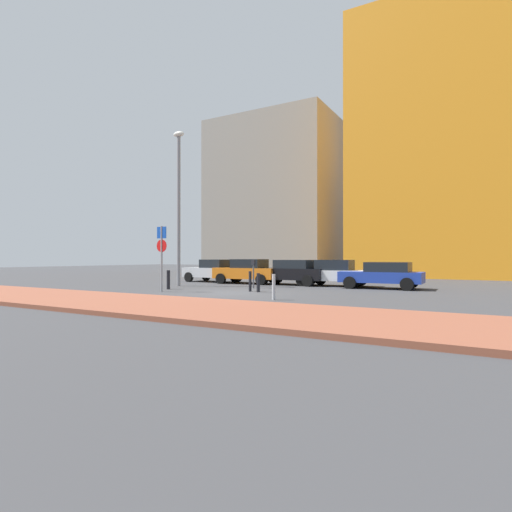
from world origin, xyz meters
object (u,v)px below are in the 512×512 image
(parked_car_blue, at_px, (383,274))
(traffic_bollard_near, at_px, (250,281))
(parking_sign_post, at_px, (162,250))
(traffic_bollard_far, at_px, (274,287))
(street_lamp, at_px, (179,197))
(parked_car_black, at_px, (293,272))
(traffic_bollard_edge, at_px, (168,280))
(parked_car_white, at_px, (332,273))
(parked_car_orange, at_px, (248,271))
(parked_car_silver, at_px, (214,271))
(traffic_bollard_mid, at_px, (258,283))
(parking_meter, at_px, (253,270))

(parked_car_blue, bearing_deg, traffic_bollard_near, -135.61)
(parking_sign_post, xyz_separation_m, traffic_bollard_far, (6.33, -0.69, -1.46))
(traffic_bollard_far, bearing_deg, street_lamp, 153.48)
(parked_car_black, distance_m, traffic_bollard_edge, 7.46)
(parked_car_white, bearing_deg, parked_car_orange, -174.25)
(traffic_bollard_edge, bearing_deg, traffic_bollard_near, 11.98)
(traffic_bollard_near, bearing_deg, parking_sign_post, -148.12)
(parking_sign_post, bearing_deg, traffic_bollard_edge, 119.95)
(parked_car_silver, bearing_deg, parked_car_black, -0.54)
(parked_car_blue, xyz_separation_m, traffic_bollard_far, (-2.32, -7.88, -0.24))
(traffic_bollard_mid, bearing_deg, traffic_bollard_far, -50.94)
(parked_car_orange, bearing_deg, parked_car_silver, 172.38)
(traffic_bollard_mid, height_order, traffic_bollard_edge, traffic_bollard_edge)
(parked_car_blue, relative_size, traffic_bollard_edge, 4.30)
(parked_car_black, bearing_deg, parking_sign_post, -113.67)
(parked_car_orange, bearing_deg, parked_car_blue, -0.23)
(traffic_bollard_far, bearing_deg, traffic_bollard_mid, 129.06)
(parked_car_orange, relative_size, street_lamp, 0.47)
(parking_meter, relative_size, street_lamp, 0.17)
(parked_car_black, relative_size, parked_car_white, 0.97)
(parking_sign_post, height_order, traffic_bollard_mid, parking_sign_post)
(parked_car_black, height_order, parked_car_blue, parked_car_black)
(traffic_bollard_near, bearing_deg, parking_meter, 115.86)
(traffic_bollard_far, bearing_deg, traffic_bollard_edge, 164.29)
(parked_car_black, xyz_separation_m, traffic_bollard_mid, (0.77, -5.47, -0.33))
(parked_car_blue, relative_size, street_lamp, 0.47)
(parking_meter, height_order, traffic_bollard_mid, parking_meter)
(parking_sign_post, height_order, traffic_bollard_far, parking_sign_post)
(parking_sign_post, bearing_deg, street_lamp, 118.88)
(parked_car_black, bearing_deg, parking_meter, -100.24)
(traffic_bollard_mid, distance_m, traffic_bollard_edge, 4.89)
(parked_car_silver, relative_size, traffic_bollard_near, 4.30)
(parked_car_silver, relative_size, parking_meter, 2.77)
(parked_car_white, xyz_separation_m, parking_meter, (-3.03, -3.73, 0.21))
(parked_car_black, bearing_deg, parked_car_orange, -173.57)
(parked_car_silver, xyz_separation_m, traffic_bollard_mid, (6.52, -5.52, -0.31))
(parked_car_white, xyz_separation_m, street_lamp, (-7.58, -4.36, 4.29))
(parked_car_blue, bearing_deg, traffic_bollard_edge, -147.89)
(traffic_bollard_near, distance_m, traffic_bollard_edge, 4.40)
(parked_car_blue, bearing_deg, parking_sign_post, -140.24)
(traffic_bollard_mid, bearing_deg, parked_car_silver, 139.71)
(parked_car_white, distance_m, street_lamp, 9.74)
(parked_car_white, relative_size, traffic_bollard_near, 4.63)
(parked_car_orange, height_order, parking_sign_post, parking_sign_post)
(street_lamp, xyz_separation_m, traffic_bollard_edge, (1.13, -2.10, -4.56))
(parking_sign_post, bearing_deg, traffic_bollard_mid, 27.07)
(street_lamp, bearing_deg, parked_car_blue, 19.81)
(parked_car_blue, xyz_separation_m, traffic_bollard_edge, (-9.39, -5.89, -0.25))
(parking_meter, bearing_deg, parked_car_orange, 125.34)
(traffic_bollard_edge, bearing_deg, parked_car_white, 45.04)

